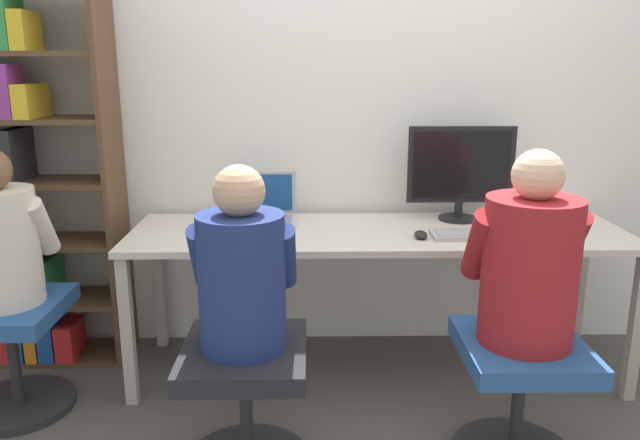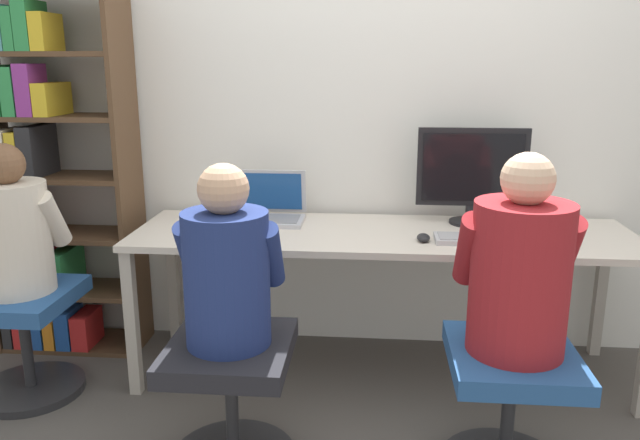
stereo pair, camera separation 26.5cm
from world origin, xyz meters
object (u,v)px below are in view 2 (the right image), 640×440
person_near_shelf (12,230)px  desktop_monitor (472,174)px  keyboard (482,239)px  office_chair_right (231,390)px  person_at_laptop (227,268)px  office_chair_left (509,399)px  office_chair_side (24,331)px  laptop (268,211)px  bookshelf (43,182)px  person_at_monitor (520,269)px

person_near_shelf → desktop_monitor: bearing=14.5°
keyboard → office_chair_right: (-0.97, -0.62, -0.42)m
keyboard → person_at_laptop: size_ratio=0.62×
office_chair_right → person_near_shelf: bearing=157.6°
office_chair_left → office_chair_side: bearing=169.0°
person_at_laptop → office_chair_side: size_ratio=1.32×
desktop_monitor → laptop: bearing=-178.4°
person_at_laptop → laptop: bearing=90.7°
person_at_laptop → bookshelf: (-1.14, 0.90, 0.11)m
office_chair_left → bookshelf: (-2.13, 0.88, 0.58)m
person_at_laptop → office_chair_right: bearing=-90.0°
desktop_monitor → office_chair_right: 1.49m
office_chair_left → person_near_shelf: person_near_shelf is taller
bookshelf → person_near_shelf: (0.11, -0.48, -0.12)m
desktop_monitor → laptop: 0.99m
office_chair_right → person_at_monitor: person_at_monitor is taller
desktop_monitor → person_near_shelf: size_ratio=0.80×
laptop → person_at_laptop: size_ratio=0.55×
bookshelf → office_chair_side: bearing=-77.4°
bookshelf → office_chair_right: bearing=-38.5°
person_at_laptop → person_near_shelf: same height
office_chair_right → person_near_shelf: person_near_shelf is taller
laptop → office_chair_left: 1.41m
desktop_monitor → office_chair_side: (-1.99, -0.52, -0.64)m
person_at_monitor → person_near_shelf: 2.06m
office_chair_side → person_near_shelf: (-0.00, 0.00, 0.46)m
office_chair_left → office_chair_side: (-2.02, 0.39, 0.00)m
desktop_monitor → bookshelf: size_ratio=0.29×
office_chair_right → person_at_laptop: person_at_laptop is taller
laptop → keyboard: (0.98, -0.29, -0.04)m
person_at_monitor → person_at_laptop: size_ratio=1.07×
laptop → office_chair_side: 1.22m
person_at_monitor → person_at_laptop: person_at_monitor is taller
person_at_monitor → office_chair_side: size_ratio=1.41×
person_at_monitor → person_at_laptop: bearing=-178.5°
keyboard → office_chair_right: bearing=-147.3°
person_at_monitor → person_near_shelf: person_at_monitor is taller
keyboard → office_chair_side: size_ratio=0.82×
office_chair_right → office_chair_side: size_ratio=1.00×
laptop → office_chair_right: laptop is taller
keyboard → office_chair_side: (-2.00, -0.21, -0.42)m
bookshelf → office_chair_side: bookshelf is taller
person_at_laptop → office_chair_side: (-1.03, 0.41, -0.47)m
office_chair_right → office_chair_left: bearing=1.5°
keyboard → office_chair_right: size_ratio=0.82×
person_at_monitor → person_at_laptop: 1.00m
person_near_shelf → bookshelf: bearing=102.8°
laptop → person_at_monitor: 1.33m
laptop → office_chair_left: (1.01, -0.88, -0.45)m
person_at_laptop → office_chair_side: bearing=158.1°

